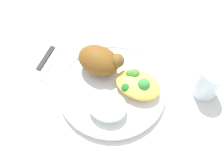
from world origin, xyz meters
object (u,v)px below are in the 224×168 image
roasted_chicken (100,61)px  water_glass (209,82)px  rice_pile (107,106)px  fork (55,57)px  knife (53,47)px  mac_cheese_with_broccoli (138,84)px  plate (112,88)px

roasted_chicken → water_glass: (0.24, 0.07, -0.01)m
rice_pile → water_glass: (0.18, 0.15, 0.01)m
fork → water_glass: water_glass is taller
knife → rice_pile: bearing=-24.9°
roasted_chicken → knife: (-0.15, 0.01, -0.05)m
mac_cheese_with_broccoli → knife: bearing=175.0°
plate → roasted_chicken: (-0.05, 0.03, 0.04)m
mac_cheese_with_broccoli → water_glass: (0.14, 0.07, 0.00)m
plate → water_glass: bearing=26.5°
roasted_chicken → knife: bearing=174.7°
knife → roasted_chicken: bearing=-5.3°
water_glass → fork: bearing=-168.3°
roasted_chicken → fork: bearing=-175.3°
plate → rice_pile: (0.02, -0.06, 0.03)m
plate → rice_pile: bearing=-72.9°
plate → knife: size_ratio=1.35×
rice_pile → knife: rice_pile is taller
roasted_chicken → rice_pile: roasted_chicken is taller
mac_cheese_with_broccoli → water_glass: size_ratio=1.25×
knife → mac_cheese_with_broccoli: bearing=-5.0°
mac_cheese_with_broccoli → knife: 0.26m
knife → water_glass: water_glass is taller
rice_pile → fork: size_ratio=0.62×
roasted_chicken → fork: size_ratio=0.77×
fork → mac_cheese_with_broccoli: bearing=0.7°
knife → water_glass: bearing=7.5°
plate → knife: plate is taller
roasted_chicken → mac_cheese_with_broccoli: 0.10m
mac_cheese_with_broccoli → roasted_chicken: bearing=175.5°
plate → water_glass: (0.20, 0.10, 0.03)m
roasted_chicken → knife: 0.16m
mac_cheese_with_broccoli → fork: (-0.23, -0.00, -0.04)m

